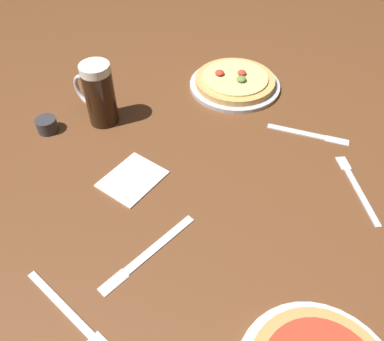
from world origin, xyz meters
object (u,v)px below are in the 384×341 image
knife_spare (308,134)px  beer_mug_dark (98,94)px  ramekin_sauce (47,125)px  pizza_plate_far (235,82)px  napkin_folded (132,178)px  knife_right (148,253)px  fork_left (357,187)px  fork_spare (69,313)px

knife_spare → beer_mug_dark: bearing=-170.1°
beer_mug_dark → ramekin_sauce: beer_mug_dark is taller
beer_mug_dark → ramekin_sauce: 0.16m
knife_spare → ramekin_sauce: bearing=-164.9°
pizza_plate_far → knife_spare: bearing=-34.9°
beer_mug_dark → napkin_folded: 0.26m
pizza_plate_far → knife_right: bearing=-93.6°
napkin_folded → knife_spare: bearing=36.4°
napkin_folded → fork_left: napkin_folded is taller
ramekin_sauce → knife_right: ramekin_sauce is taller
ramekin_sauce → knife_spare: (0.67, 0.18, -0.02)m
napkin_folded → fork_left: bearing=13.8°
fork_left → knife_spare: bearing=128.1°
pizza_plate_far → napkin_folded: size_ratio=1.96×
napkin_folded → beer_mug_dark: bearing=131.2°
ramekin_sauce → fork_left: ramekin_sauce is taller
pizza_plate_far → fork_spare: (-0.13, -0.78, -0.01)m
knife_spare → knife_right: bearing=-120.7°
napkin_folded → knife_spare: napkin_folded is taller
ramekin_sauce → fork_spare: bearing=-55.4°
fork_spare → knife_spare: same height
knife_spare → fork_left: bearing=-51.9°
ramekin_sauce → fork_spare: 0.53m
ramekin_sauce → fork_spare: size_ratio=0.25×
knife_right → fork_spare: same height
napkin_folded → fork_spare: 0.34m
fork_left → pizza_plate_far: bearing=138.1°
pizza_plate_far → ramekin_sauce: 0.55m
napkin_folded → knife_right: 0.21m
napkin_folded → knife_spare: size_ratio=0.65×
fork_left → fork_spare: bearing=-136.9°
beer_mug_dark → fork_spare: (0.18, -0.52, -0.08)m
napkin_folded → fork_left: (0.51, 0.12, -0.00)m
beer_mug_dark → fork_left: 0.68m
beer_mug_dark → fork_left: bearing=-5.3°
pizza_plate_far → fork_spare: bearing=-99.5°
fork_left → knife_spare: size_ratio=0.96×
pizza_plate_far → knife_spare: 0.29m
beer_mug_dark → knife_spare: bearing=9.9°
pizza_plate_far → knife_spare: size_ratio=1.28×
fork_left → napkin_folded: bearing=-166.2°
knife_right → fork_spare: bearing=-120.5°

